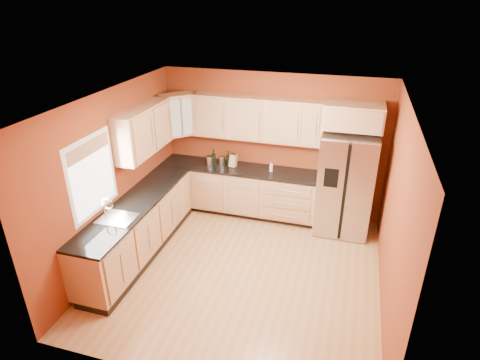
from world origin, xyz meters
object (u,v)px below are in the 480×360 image
at_px(canister_left, 210,161).
at_px(wine_bottle_a, 214,158).
at_px(knife_block, 233,161).
at_px(soap_dispenser, 271,167).
at_px(refrigerator, 345,183).

bearing_deg(canister_left, wine_bottle_a, 29.59).
distance_m(knife_block, soap_dispenser, 0.71).
bearing_deg(refrigerator, knife_block, 177.32).
relative_size(canister_left, soap_dispenser, 1.17).
height_order(refrigerator, canister_left, refrigerator).
relative_size(refrigerator, knife_block, 7.85).
xyz_separation_m(refrigerator, wine_bottle_a, (-2.35, 0.03, 0.19)).
height_order(canister_left, soap_dispenser, canister_left).
bearing_deg(refrigerator, wine_bottle_a, 179.39).
bearing_deg(wine_bottle_a, knife_block, 11.12).
height_order(refrigerator, wine_bottle_a, refrigerator).
distance_m(wine_bottle_a, soap_dispenser, 1.06).
distance_m(canister_left, wine_bottle_a, 0.10).
relative_size(refrigerator, soap_dispenser, 10.50).
xyz_separation_m(wine_bottle_a, knife_block, (0.35, 0.07, -0.05)).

